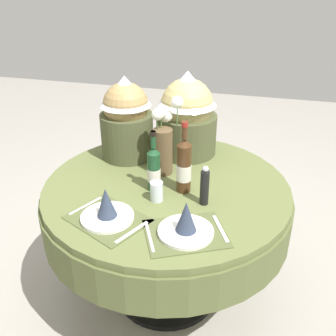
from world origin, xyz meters
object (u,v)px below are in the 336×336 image
object	(u,v)px
wine_bottle_left	(154,169)
pepper_mill	(205,186)
place_setting_left	(107,211)
wine_bottle_rear	(184,166)
flower_vase	(164,140)
place_setting_right	(186,225)
gift_tub_back_centre	(187,111)
tumbler_near_left	(157,191)
gift_tub_back_left	(126,115)
dining_table	(167,208)

from	to	relation	value
wine_bottle_left	pepper_mill	xyz separation A→B (m)	(0.27, -0.07, -0.02)
place_setting_left	wine_bottle_rear	size ratio (longest dim) A/B	1.13
pepper_mill	flower_vase	bearing A→B (deg)	135.83
wine_bottle_left	pepper_mill	distance (m)	0.28
place_setting_right	pepper_mill	size ratio (longest dim) A/B	2.07
wine_bottle_left	gift_tub_back_centre	size ratio (longest dim) A/B	0.64
tumbler_near_left	gift_tub_back_centre	world-z (taller)	gift_tub_back_centre
flower_vase	pepper_mill	world-z (taller)	flower_vase
wine_bottle_rear	gift_tub_back_left	xyz separation A→B (m)	(-0.40, 0.31, 0.11)
place_setting_left	wine_bottle_left	bearing A→B (deg)	67.06
wine_bottle_left	wine_bottle_rear	xyz separation A→B (m)	(0.15, 0.02, 0.02)
pepper_mill	gift_tub_back_left	size ratio (longest dim) A/B	0.42
dining_table	flower_vase	size ratio (longest dim) A/B	3.12
place_setting_left	dining_table	bearing A→B (deg)	63.94
gift_tub_back_centre	wine_bottle_rear	bearing A→B (deg)	-79.33
dining_table	pepper_mill	world-z (taller)	pepper_mill
dining_table	pepper_mill	xyz separation A→B (m)	(0.22, -0.13, 0.24)
place_setting_right	flower_vase	distance (m)	0.58
place_setting_right	wine_bottle_left	world-z (taller)	wine_bottle_left
place_setting_left	wine_bottle_rear	xyz separation A→B (m)	(0.28, 0.33, 0.10)
dining_table	wine_bottle_left	size ratio (longest dim) A/B	4.08
dining_table	gift_tub_back_centre	bearing A→B (deg)	87.87
dining_table	place_setting_left	bearing A→B (deg)	-116.06
place_setting_right	wine_bottle_left	xyz separation A→B (m)	(-0.23, 0.32, 0.07)
flower_vase	gift_tub_back_centre	bearing A→B (deg)	76.90
dining_table	tumbler_near_left	distance (m)	0.25
dining_table	gift_tub_back_centre	distance (m)	0.57
tumbler_near_left	gift_tub_back_left	bearing A→B (deg)	124.96
flower_vase	tumbler_near_left	distance (m)	0.32
tumbler_near_left	gift_tub_back_left	world-z (taller)	gift_tub_back_left
dining_table	gift_tub_back_centre	world-z (taller)	gift_tub_back_centre
flower_vase	wine_bottle_left	bearing A→B (deg)	-90.12
wine_bottle_left	place_setting_left	bearing A→B (deg)	-112.94
wine_bottle_rear	gift_tub_back_left	world-z (taller)	gift_tub_back_left
dining_table	gift_tub_back_left	distance (m)	0.57
pepper_mill	gift_tub_back_centre	world-z (taller)	gift_tub_back_centre
gift_tub_back_left	gift_tub_back_centre	bearing A→B (deg)	22.61
tumbler_near_left	gift_tub_back_left	xyz separation A→B (m)	(-0.30, 0.43, 0.20)
place_setting_left	pepper_mill	xyz separation A→B (m)	(0.40, 0.24, 0.05)
wine_bottle_left	gift_tub_back_centre	distance (m)	0.49
gift_tub_back_left	gift_tub_back_centre	xyz separation A→B (m)	(0.32, 0.13, 0.00)
place_setting_right	gift_tub_back_centre	size ratio (longest dim) A/B	0.85
place_setting_right	pepper_mill	xyz separation A→B (m)	(0.03, 0.25, 0.05)
place_setting_right	gift_tub_back_left	xyz separation A→B (m)	(-0.49, 0.65, 0.21)
gift_tub_back_left	place_setting_right	bearing A→B (deg)	-52.96
place_setting_left	gift_tub_back_centre	distance (m)	0.82
wine_bottle_rear	gift_tub_back_left	bearing A→B (deg)	142.78
dining_table	pepper_mill	distance (m)	0.35
flower_vase	gift_tub_back_centre	size ratio (longest dim) A/B	0.84
tumbler_near_left	gift_tub_back_centre	xyz separation A→B (m)	(0.02, 0.56, 0.21)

